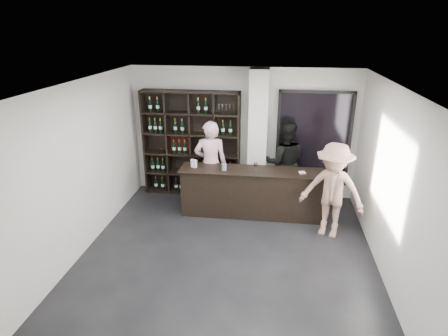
# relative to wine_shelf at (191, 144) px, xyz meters

# --- Properties ---
(floor) EXTENTS (5.00, 5.50, 0.01)m
(floor) POSITION_rel_wine_shelf_xyz_m (1.15, -2.57, -1.20)
(floor) COLOR black
(floor) RESTS_ON ground
(wine_shelf) EXTENTS (2.20, 0.35, 2.40)m
(wine_shelf) POSITION_rel_wine_shelf_xyz_m (0.00, 0.00, 0.00)
(wine_shelf) COLOR black
(wine_shelf) RESTS_ON floor
(structural_column) EXTENTS (0.40, 0.40, 2.90)m
(structural_column) POSITION_rel_wine_shelf_xyz_m (1.50, -0.10, 0.25)
(structural_column) COLOR silver
(structural_column) RESTS_ON floor
(glass_panel) EXTENTS (1.60, 0.08, 2.10)m
(glass_panel) POSITION_rel_wine_shelf_xyz_m (2.70, 0.12, 0.20)
(glass_panel) COLOR black
(glass_panel) RESTS_ON floor
(tasting_counter) EXTENTS (3.03, 0.63, 1.00)m
(tasting_counter) POSITION_rel_wine_shelf_xyz_m (1.50, -0.91, -0.70)
(tasting_counter) COLOR black
(tasting_counter) RESTS_ON floor
(taster_pink) EXTENTS (0.75, 0.56, 1.89)m
(taster_pink) POSITION_rel_wine_shelf_xyz_m (0.54, -0.56, -0.25)
(taster_pink) COLOR #CFA5B0
(taster_pink) RESTS_ON floor
(taster_black) EXTENTS (0.95, 0.76, 1.84)m
(taster_black) POSITION_rel_wine_shelf_xyz_m (2.10, -0.17, -0.28)
(taster_black) COLOR black
(taster_black) RESTS_ON floor
(customer) EXTENTS (1.33, 1.04, 1.81)m
(customer) POSITION_rel_wine_shelf_xyz_m (2.95, -1.52, -0.29)
(customer) COLOR #9B7162
(customer) RESTS_ON floor
(wine_glass) EXTENTS (0.10, 0.10, 0.19)m
(wine_glass) POSITION_rel_wine_shelf_xyz_m (1.51, -0.89, -0.11)
(wine_glass) COLOR white
(wine_glass) RESTS_ON tasting_counter
(spit_cup) EXTENTS (0.11, 0.11, 0.13)m
(spit_cup) POSITION_rel_wine_shelf_xyz_m (0.89, -1.00, -0.14)
(spit_cup) COLOR silver
(spit_cup) RESTS_ON tasting_counter
(napkin_stack) EXTENTS (0.14, 0.14, 0.02)m
(napkin_stack) POSITION_rel_wine_shelf_xyz_m (2.44, -0.93, -0.19)
(napkin_stack) COLOR white
(napkin_stack) RESTS_ON tasting_counter
(card_stand) EXTENTS (0.12, 0.09, 0.17)m
(card_stand) POSITION_rel_wine_shelf_xyz_m (0.26, -0.93, -0.12)
(card_stand) COLOR white
(card_stand) RESTS_ON tasting_counter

